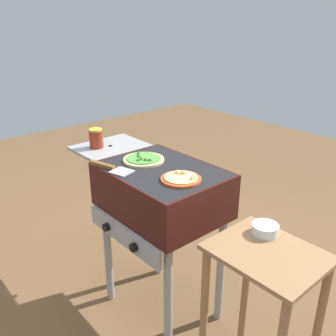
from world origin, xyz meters
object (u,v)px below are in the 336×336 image
at_px(pizza_veggie, 144,159).
at_px(spatula, 110,168).
at_px(topping_bowl_near, 265,230).
at_px(sauce_jar, 96,138).
at_px(prep_table, 263,294).
at_px(pizza_cheese, 181,178).
at_px(grill, 159,193).

bearing_deg(pizza_veggie, spatula, -95.10).
bearing_deg(spatula, topping_bowl_near, 21.88).
relative_size(sauce_jar, spatula, 0.43).
relative_size(pizza_veggie, prep_table, 0.30).
height_order(pizza_veggie, sauce_jar, sauce_jar).
distance_m(pizza_cheese, prep_table, 0.62).
bearing_deg(spatula, pizza_cheese, 28.05).
bearing_deg(spatula, grill, 51.86).
relative_size(pizza_veggie, sauce_jar, 1.95).
xyz_separation_m(pizza_cheese, prep_table, (0.49, 0.02, -0.37)).
distance_m(grill, sauce_jar, 0.54).
xyz_separation_m(spatula, prep_table, (0.83, 0.20, -0.37)).
distance_m(grill, topping_bowl_near, 0.60).
bearing_deg(grill, sauce_jar, -171.67).
xyz_separation_m(grill, topping_bowl_near, (0.59, 0.10, 0.01)).
relative_size(grill, spatula, 3.61).
bearing_deg(pizza_veggie, prep_table, -0.15).
height_order(prep_table, topping_bowl_near, topping_bowl_near).
relative_size(prep_table, topping_bowl_near, 6.46).
xyz_separation_m(pizza_cheese, topping_bowl_near, (0.40, 0.12, -0.14)).
bearing_deg(pizza_cheese, prep_table, 2.35).
bearing_deg(sauce_jar, grill, 8.33).
bearing_deg(prep_table, spatula, -166.43).
xyz_separation_m(pizza_cheese, sauce_jar, (-0.68, -0.06, 0.05)).
xyz_separation_m(grill, sauce_jar, (-0.49, -0.07, 0.20)).
relative_size(pizza_veggie, spatula, 0.84).
bearing_deg(pizza_veggie, topping_bowl_near, 7.56).
xyz_separation_m(grill, spatula, (-0.15, -0.20, 0.15)).
distance_m(spatula, prep_table, 0.93).
bearing_deg(sauce_jar, spatula, -19.93).
relative_size(grill, prep_table, 1.28).
height_order(sauce_jar, topping_bowl_near, sauce_jar).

